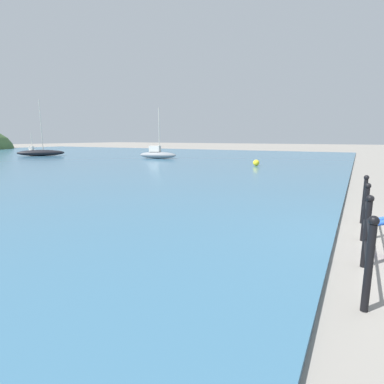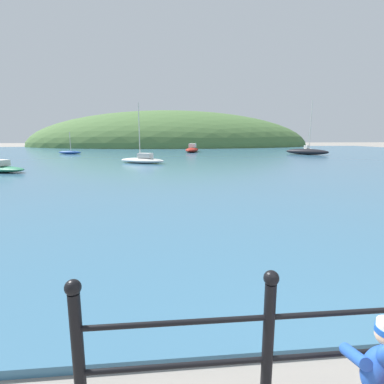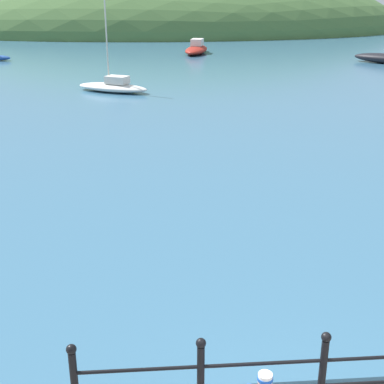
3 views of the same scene
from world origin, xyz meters
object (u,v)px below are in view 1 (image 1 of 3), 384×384
boat_mid_harbor (32,151)px  boat_twin_mast (157,154)px  boat_far_right (41,153)px  mooring_buoy (256,163)px

boat_mid_harbor → boat_twin_mast: size_ratio=0.55×
boat_far_right → boat_twin_mast: 14.05m
boat_mid_harbor → boat_twin_mast: bearing=-91.6°
boat_far_right → mooring_buoy: 24.52m
boat_mid_harbor → boat_far_right: bearing=-116.6°
boat_far_right → mooring_buoy: (-0.12, -24.52, -0.13)m
boat_twin_mast → mooring_buoy: (-2.99, -10.77, -0.19)m
boat_twin_mast → mooring_buoy: size_ratio=10.77×
boat_mid_harbor → mooring_buoy: (-3.56, -31.38, -0.07)m
boat_mid_harbor → boat_twin_mast: boat_twin_mast is taller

